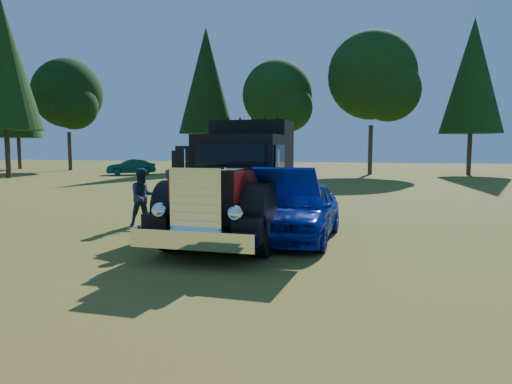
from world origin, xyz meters
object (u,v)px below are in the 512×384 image
object	(u,v)px
hotrod_coupe	(300,210)
distant_teal_car	(131,167)
diamond_t_truck	(243,187)
spectator_far	(143,197)
spectator_near	(174,205)

from	to	relation	value
hotrod_coupe	distant_teal_car	world-z (taller)	hotrod_coupe
diamond_t_truck	spectator_far	xyz separation A→B (m)	(-3.28, 0.74, -0.44)
diamond_t_truck	hotrod_coupe	bearing A→B (deg)	-0.01
spectator_near	spectator_far	xyz separation A→B (m)	(-1.89, 1.88, -0.05)
hotrod_coupe	spectator_far	xyz separation A→B (m)	(-4.76, 0.74, 0.12)
spectator_far	distant_teal_car	world-z (taller)	spectator_far
distant_teal_car	hotrod_coupe	bearing A→B (deg)	3.46
spectator_far	diamond_t_truck	bearing A→B (deg)	-57.64
hotrod_coupe	spectator_near	world-z (taller)	hotrod_coupe
spectator_near	distant_teal_car	xyz separation A→B (m)	(-15.31, 23.96, -0.24)
diamond_t_truck	spectator_far	size ratio (longest dim) A/B	4.25
diamond_t_truck	spectator_near	world-z (taller)	diamond_t_truck
spectator_far	spectator_near	bearing A→B (deg)	-89.80
spectator_far	distant_teal_car	bearing A→B (deg)	76.45
diamond_t_truck	spectator_far	distance (m)	3.39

